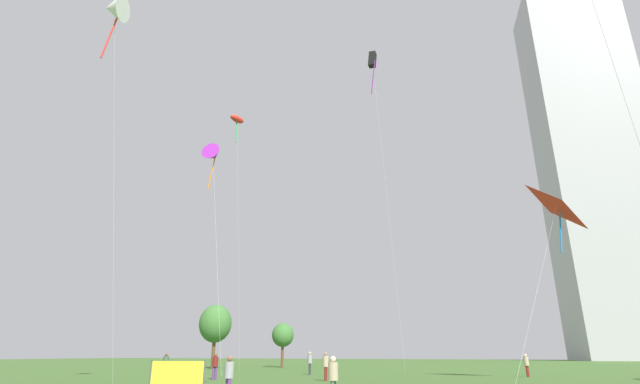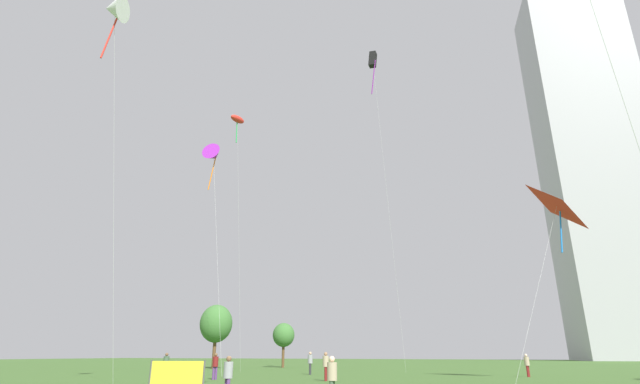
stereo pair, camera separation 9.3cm
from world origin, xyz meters
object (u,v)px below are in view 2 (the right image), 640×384
park_tree_2 (216,324)px  person_standing_5 (527,363)px  kite_flying_4 (237,120)px  person_standing_1 (166,364)px  event_banner (177,375)px  kite_flying_5 (114,10)px  kite_flying_2 (213,155)px  kite_flying_3 (373,61)px  person_standing_4 (310,361)px  person_standing_6 (228,374)px  person_standing_0 (332,376)px  park_tree_1 (284,335)px  person_standing_3 (215,364)px  person_standing_2 (326,364)px  kite_flying_0 (557,207)px  distant_highrise_0 (594,159)px

park_tree_2 → person_standing_5: bearing=-13.6°
kite_flying_4 → person_standing_1: bearing=-82.4°
person_standing_5 → event_banner: person_standing_5 is taller
person_standing_1 → kite_flying_5: kite_flying_5 is taller
kite_flying_2 → kite_flying_3: size_ratio=0.66×
person_standing_5 → person_standing_4: bearing=-59.6°
person_standing_1 → person_standing_6: (12.25, -11.18, -0.08)m
person_standing_0 → person_standing_4: bearing=24.9°
park_tree_2 → person_standing_4: bearing=-32.0°
park_tree_1 → person_standing_6: bearing=-66.3°
person_standing_3 → person_standing_4: 10.28m
person_standing_2 → kite_flying_2: 24.37m
person_standing_0 → kite_flying_3: bearing=10.0°
kite_flying_3 → kite_flying_2: bearing=-156.7°
person_standing_4 → park_tree_1: size_ratio=0.34×
person_standing_2 → person_standing_4: person_standing_4 is taller
person_standing_5 → person_standing_1: bearing=-37.8°
park_tree_2 → kite_flying_5: bearing=-67.4°
person_standing_2 → kite_flying_4: bearing=51.8°
person_standing_0 → event_banner: bearing=75.3°
person_standing_3 → kite_flying_2: 21.36m
kite_flying_3 → park_tree_1: kite_flying_3 is taller
person_standing_6 → park_tree_2: 40.36m
person_standing_2 → kite_flying_2: (-13.95, 5.08, 19.33)m
park_tree_2 → kite_flying_2: bearing=-60.7°
kite_flying_0 → person_standing_6: bearing=-128.4°
person_standing_0 → person_standing_5: 25.44m
kite_flying_5 → event_banner: kite_flying_5 is taller
person_standing_4 → distant_highrise_0: (43.38, 105.19, 53.77)m
kite_flying_4 → person_standing_2: bearing=-27.1°
person_standing_5 → person_standing_0: bearing=7.1°
kite_flying_0 → event_banner: 26.41m
kite_flying_0 → person_standing_2: bearing=-164.2°
park_tree_1 → park_tree_2: size_ratio=0.74×
person_standing_2 → kite_flying_5: size_ratio=0.08×
person_standing_0 → person_standing_3: person_standing_3 is taller
kite_flying_2 → kite_flying_3: (15.00, 6.46, 11.21)m
person_standing_0 → person_standing_4: (-10.39, 22.13, 0.14)m
park_tree_1 → park_tree_2: 9.16m
person_standing_1 → kite_flying_3: kite_flying_3 is taller
person_standing_4 → park_tree_2: 20.56m
person_standing_2 → park_tree_1: park_tree_1 is taller
person_standing_5 → event_banner: 27.01m
person_standing_2 → park_tree_1: size_ratio=0.32×
person_standing_1 → kite_flying_4: (-1.16, 8.62, 23.46)m
kite_flying_2 → kite_flying_4: kite_flying_4 is taller
person_standing_3 → kite_flying_5: 23.75m
person_standing_5 → kite_flying_4: (-24.41, -4.73, 23.50)m
park_tree_1 → event_banner: park_tree_1 is taller
person_standing_6 → person_standing_2: bearing=128.2°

